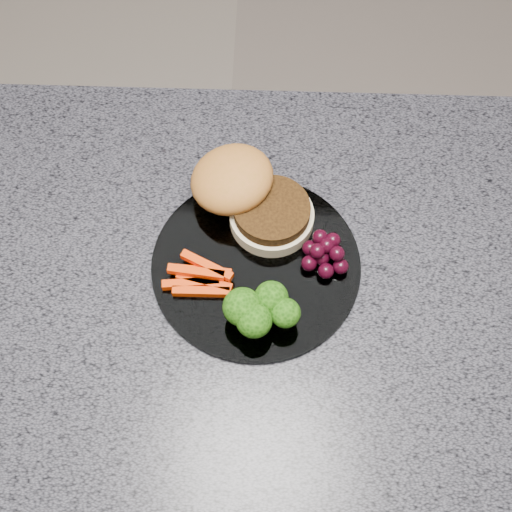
{
  "coord_description": "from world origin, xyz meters",
  "views": [
    {
      "loc": [
        0.12,
        -0.39,
        1.69
      ],
      "look_at": [
        0.11,
        0.02,
        0.93
      ],
      "focal_mm": 50.0,
      "sensor_mm": 36.0,
      "label": 1
    }
  ],
  "objects_px": {
    "plate": "(256,265)",
    "grape_bunch": "(325,253)",
    "burger": "(246,194)",
    "island_cabinet": "(196,391)"
  },
  "relations": [
    {
      "from": "island_cabinet",
      "to": "burger",
      "type": "bearing_deg",
      "value": 47.38
    },
    {
      "from": "plate",
      "to": "burger",
      "type": "distance_m",
      "value": 0.09
    },
    {
      "from": "plate",
      "to": "island_cabinet",
      "type": "bearing_deg",
      "value": -171.88
    },
    {
      "from": "plate",
      "to": "burger",
      "type": "relative_size",
      "value": 1.38
    },
    {
      "from": "burger",
      "to": "grape_bunch",
      "type": "bearing_deg",
      "value": -17.54
    },
    {
      "from": "plate",
      "to": "grape_bunch",
      "type": "distance_m",
      "value": 0.09
    },
    {
      "from": "plate",
      "to": "grape_bunch",
      "type": "bearing_deg",
      "value": 6.62
    },
    {
      "from": "plate",
      "to": "grape_bunch",
      "type": "xyz_separation_m",
      "value": [
        0.08,
        0.01,
        0.02
      ]
    },
    {
      "from": "island_cabinet",
      "to": "plate",
      "type": "relative_size",
      "value": 4.62
    },
    {
      "from": "island_cabinet",
      "to": "plate",
      "type": "xyz_separation_m",
      "value": [
        0.11,
        0.02,
        0.47
      ]
    }
  ]
}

